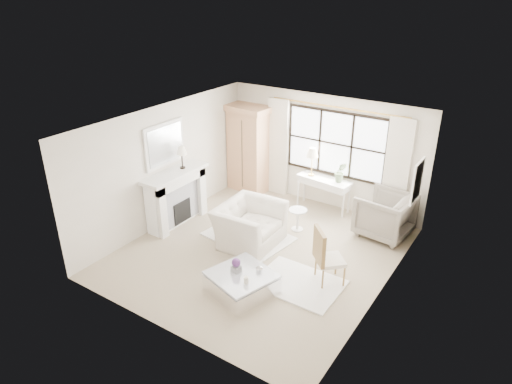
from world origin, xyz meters
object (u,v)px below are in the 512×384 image
Objects in this scene: club_armchair at (249,225)px; coffee_table at (242,283)px; console_table at (323,194)px; armoire at (249,148)px.

coffee_table is (0.83, -1.45, -0.25)m from club_armchair.
console_table is 3.74m from coffee_table.
console_table is at bearing -16.45° from club_armchair.
club_armchair is 1.07× the size of coffee_table.
club_armchair reaches higher than coffee_table.
armoire is at bearing 32.53° from club_armchair.
console_table is 2.35m from club_armchair.
armoire is 1.67× the size of console_table.
console_table is (2.15, -0.00, -0.74)m from armoire.
coffee_table is (2.39, -3.73, -0.96)m from armoire.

